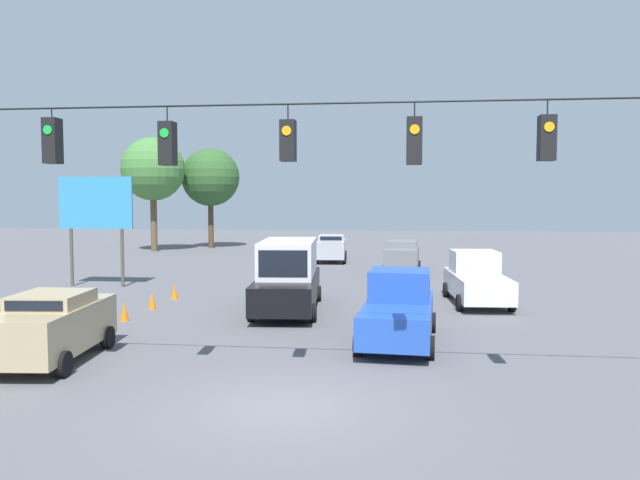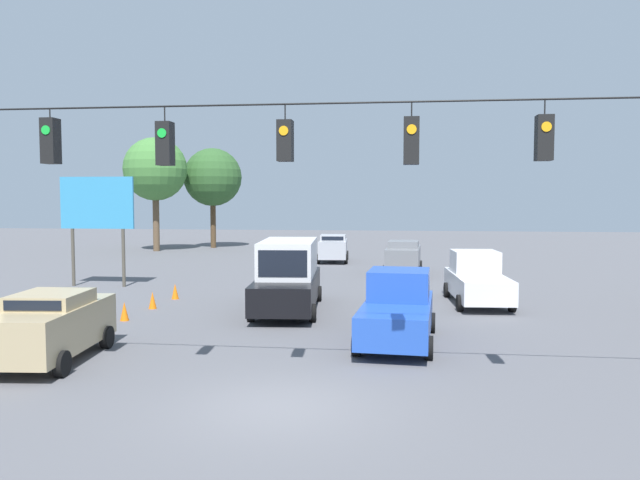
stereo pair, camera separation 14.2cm
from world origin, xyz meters
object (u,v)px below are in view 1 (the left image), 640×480
traffic_cone_nearest (57,344)px  traffic_cone_third (124,311)px  sedan_silver_withflow_deep (331,248)px  roadside_billboard (96,209)px  overhead_signal_span (286,185)px  traffic_cone_fifth (175,291)px  tree_horizon_right (210,177)px  pickup_truck_blue_crossing_near (399,310)px  sedan_tan_parked_shoulder (53,325)px  box_truck_black_withflow_mid (288,276)px  sedan_grey_oncoming_deep (402,257)px  pickup_truck_white_oncoming_far (476,280)px  traffic_cone_fourth (152,300)px  tree_horizon_left (153,170)px  traffic_cone_second (95,327)px

traffic_cone_nearest → traffic_cone_third: 4.88m
sedan_silver_withflow_deep → traffic_cone_third: 21.69m
sedan_silver_withflow_deep → roadside_billboard: roadside_billboard is taller
traffic_cone_third → overhead_signal_span: bearing=133.6°
traffic_cone_fifth → tree_horizon_right: size_ratio=0.08×
pickup_truck_blue_crossing_near → sedan_tan_parked_shoulder: bearing=20.0°
traffic_cone_third → tree_horizon_right: (6.29, -31.53, 5.72)m
box_truck_black_withflow_mid → sedan_tan_parked_shoulder: bearing=59.3°
sedan_grey_oncoming_deep → roadside_billboard: 16.50m
traffic_cone_fifth → tree_horizon_right: bearing=-76.6°
pickup_truck_white_oncoming_far → pickup_truck_blue_crossing_near: bearing=66.3°
traffic_cone_fourth → tree_horizon_left: size_ratio=0.07×
traffic_cone_second → roadside_billboard: (5.21, -10.65, 3.43)m
traffic_cone_fourth → roadside_billboard: bearing=-48.1°
traffic_cone_third → traffic_cone_fifth: size_ratio=1.00×
overhead_signal_span → traffic_cone_nearest: 8.40m
sedan_silver_withflow_deep → traffic_cone_fifth: 17.10m
overhead_signal_span → sedan_tan_parked_shoulder: 7.78m
sedan_silver_withflow_deep → traffic_cone_second: 24.23m
sedan_tan_parked_shoulder → traffic_cone_third: size_ratio=6.92×
sedan_tan_parked_shoulder → tree_horizon_right: (6.76, -36.93, 5.09)m
sedan_grey_oncoming_deep → traffic_cone_nearest: 21.84m
pickup_truck_blue_crossing_near → tree_horizon_right: tree_horizon_right is taller
traffic_cone_second → traffic_cone_fourth: bearing=-87.7°
overhead_signal_span → tree_horizon_right: bearing=-71.1°
pickup_truck_white_oncoming_far → tree_horizon_left: (22.61, -22.53, 5.60)m
roadside_billboard → pickup_truck_white_oncoming_far: bearing=171.0°
pickup_truck_blue_crossing_near → traffic_cone_fifth: 11.65m
roadside_billboard → overhead_signal_span: bearing=127.9°
sedan_tan_parked_shoulder → tree_horizon_left: bearing=-72.6°
sedan_tan_parked_shoulder → traffic_cone_second: bearing=-85.6°
sedan_tan_parked_shoulder → pickup_truck_white_oncoming_far: bearing=-139.2°
pickup_truck_white_oncoming_far → box_truck_black_withflow_mid: 7.77m
traffic_cone_second → tree_horizon_right: size_ratio=0.08×
sedan_silver_withflow_deep → tree_horizon_left: size_ratio=0.48×
pickup_truck_blue_crossing_near → sedan_silver_withflow_deep: bearing=-79.4°
box_truck_black_withflow_mid → tree_horizon_right: (11.63, -28.72, 4.72)m
traffic_cone_nearest → tree_horizon_left: (10.15, -32.59, 6.24)m
traffic_cone_fourth → tree_horizon_right: 30.36m
sedan_grey_oncoming_deep → tree_horizon_right: size_ratio=0.55×
traffic_cone_fourth → tree_horizon_right: size_ratio=0.08×
tree_horizon_left → tree_horizon_right: tree_horizon_left is taller
pickup_truck_white_oncoming_far → traffic_cone_fourth: pickup_truck_white_oncoming_far is taller
overhead_signal_span → traffic_cone_fifth: bearing=-60.2°
sedan_tan_parked_shoulder → traffic_cone_nearest: sedan_tan_parked_shoulder is taller
sedan_silver_withflow_deep → traffic_cone_second: size_ratio=6.66×
pickup_truck_white_oncoming_far → traffic_cone_fourth: bearing=12.4°
overhead_signal_span → tree_horizon_left: size_ratio=2.40×
pickup_truck_blue_crossing_near → sedan_tan_parked_shoulder: 9.63m
pickup_truck_blue_crossing_near → pickup_truck_white_oncoming_far: same height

